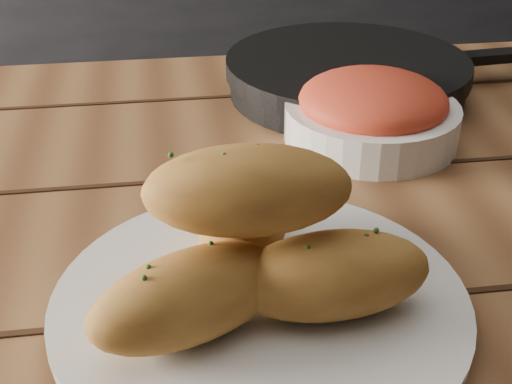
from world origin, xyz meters
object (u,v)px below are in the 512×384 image
(plate, at_px, (260,305))
(bowl, at_px, (372,112))
(table, at_px, (214,332))
(bread_rolls, at_px, (254,246))
(skillet, at_px, (349,75))

(plate, relative_size, bowl, 1.61)
(table, distance_m, bread_rolls, 0.20)
(plate, xyz_separation_m, bread_rolls, (-0.00, -0.00, 0.05))
(plate, distance_m, bread_rolls, 0.05)
(skillet, bearing_deg, bowl, -94.16)
(bread_rolls, relative_size, bowl, 1.31)
(table, distance_m, skillet, 0.37)
(table, xyz_separation_m, bowl, (0.18, 0.16, 0.13))
(bowl, bearing_deg, bread_rolls, -121.07)
(bread_rolls, height_order, skillet, bread_rolls)
(plate, distance_m, skillet, 0.43)
(bread_rolls, bearing_deg, skillet, 66.74)
(skillet, xyz_separation_m, bowl, (-0.01, -0.13, 0.01))
(table, height_order, bowl, bowl)
(table, distance_m, bowl, 0.28)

